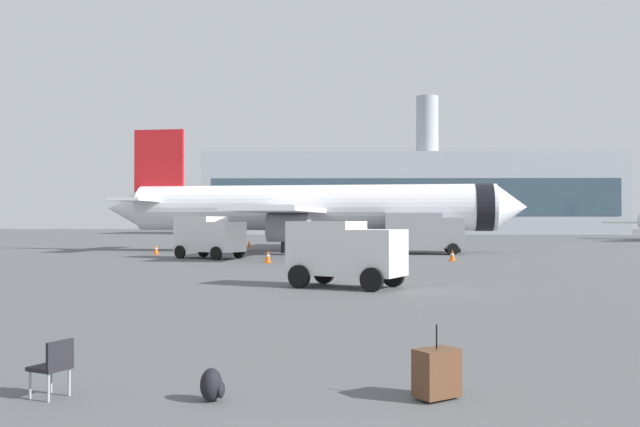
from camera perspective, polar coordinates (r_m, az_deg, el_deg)
airplane_at_gate at (r=56.67m, az=-0.85°, el=0.45°), size 35.76×32.35×10.50m
service_truck at (r=47.28m, az=-9.35°, el=-1.82°), size 5.22×4.46×2.90m
fuel_truck at (r=53.17m, az=8.67°, el=-1.50°), size 6.17×3.11×3.20m
cargo_van at (r=26.56m, az=2.12°, el=-3.13°), size 4.83×3.87×2.60m
safety_cone_near at (r=44.74m, az=11.10°, el=-3.48°), size 0.44×0.44×0.73m
safety_cone_mid at (r=67.23m, az=-6.01°, el=-2.52°), size 0.44×0.44×0.73m
safety_cone_far at (r=41.93m, az=-4.41°, el=-3.64°), size 0.44×0.44×0.80m
safety_cone_outer at (r=53.94m, az=-13.65°, el=-2.95°), size 0.44×0.44×0.80m
rolling_suitcase at (r=10.35m, az=9.82°, el=-13.08°), size 0.75×0.69×1.10m
traveller_backpack at (r=10.26m, az=-9.05°, el=-14.11°), size 0.36×0.40×0.48m
gate_chair at (r=10.99m, az=-21.53°, el=-11.74°), size 0.64×0.64×0.86m
terminal_building at (r=135.96m, az=7.50°, el=1.61°), size 78.98×21.73×27.39m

